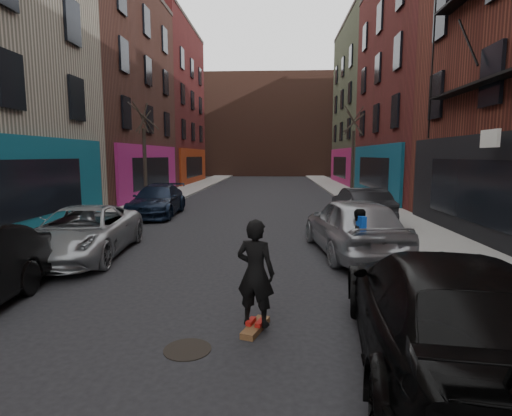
# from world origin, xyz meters

# --- Properties ---
(sidewalk_left) EXTENTS (2.50, 84.00, 0.13)m
(sidewalk_left) POSITION_xyz_m (-6.25, 30.00, 0.07)
(sidewalk_left) COLOR gray
(sidewalk_left) RESTS_ON ground
(sidewalk_right) EXTENTS (2.50, 84.00, 0.13)m
(sidewalk_right) POSITION_xyz_m (6.25, 30.00, 0.07)
(sidewalk_right) COLOR gray
(sidewalk_right) RESTS_ON ground
(building_far) EXTENTS (40.00, 10.00, 14.00)m
(building_far) POSITION_xyz_m (0.00, 56.00, 7.00)
(building_far) COLOR #47281E
(building_far) RESTS_ON ground
(tree_left_far) EXTENTS (2.00, 2.00, 6.50)m
(tree_left_far) POSITION_xyz_m (-6.20, 18.00, 3.38)
(tree_left_far) COLOR black
(tree_left_far) RESTS_ON sidewalk_left
(tree_right_far) EXTENTS (2.00, 2.00, 6.80)m
(tree_right_far) POSITION_xyz_m (6.20, 24.00, 3.53)
(tree_right_far) COLOR black
(tree_right_far) RESTS_ON sidewalk_right
(parked_left_far) EXTENTS (2.77, 5.23, 1.40)m
(parked_left_far) POSITION_xyz_m (-4.40, 7.05, 0.70)
(parked_left_far) COLOR #969A9E
(parked_left_far) RESTS_ON ground
(parked_left_end) EXTENTS (2.24, 5.03, 1.44)m
(parked_left_end) POSITION_xyz_m (-4.60, 14.80, 0.72)
(parked_left_end) COLOR black
(parked_left_end) RESTS_ON ground
(parked_right_mid) EXTENTS (2.91, 5.76, 1.60)m
(parked_right_mid) POSITION_xyz_m (3.20, 1.41, 0.80)
(parked_right_mid) COLOR black
(parked_right_mid) RESTS_ON ground
(parked_right_far) EXTENTS (2.57, 5.17, 1.69)m
(parked_right_far) POSITION_xyz_m (3.20, 7.70, 0.85)
(parked_right_far) COLOR #9C9FA5
(parked_right_far) RESTS_ON ground
(parked_right_end) EXTENTS (1.94, 4.63, 1.49)m
(parked_right_end) POSITION_xyz_m (4.60, 13.29, 0.74)
(parked_right_end) COLOR black
(parked_right_end) RESTS_ON ground
(skateboard) EXTENTS (0.46, 0.83, 0.10)m
(skateboard) POSITION_xyz_m (0.69, 2.50, 0.05)
(skateboard) COLOR brown
(skateboard) RESTS_ON ground
(skateboarder) EXTENTS (0.73, 0.59, 1.74)m
(skateboarder) POSITION_xyz_m (0.69, 2.50, 0.97)
(skateboarder) COLOR black
(skateboarder) RESTS_ON skateboard
(pedestrian) EXTENTS (0.87, 0.75, 1.54)m
(pedestrian) POSITION_xyz_m (3.00, 6.02, 0.78)
(pedestrian) COLOR black
(pedestrian) RESTS_ON ground
(manhole) EXTENTS (0.90, 0.90, 0.01)m
(manhole) POSITION_xyz_m (-0.28, 1.80, 0.01)
(manhole) COLOR black
(manhole) RESTS_ON ground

